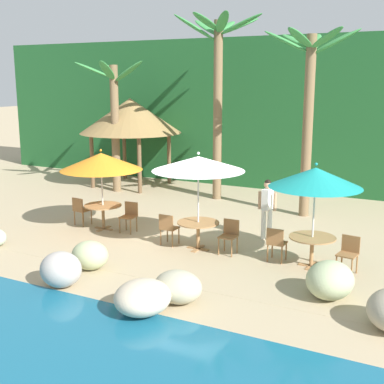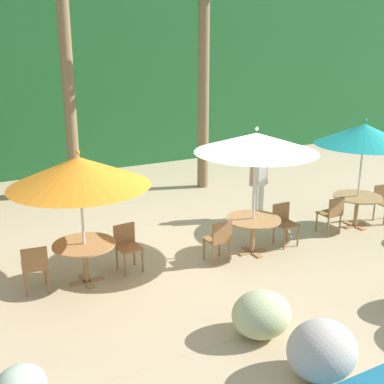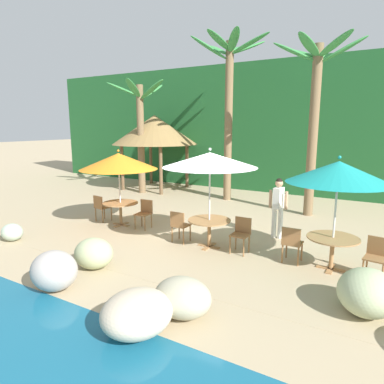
# 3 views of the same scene
# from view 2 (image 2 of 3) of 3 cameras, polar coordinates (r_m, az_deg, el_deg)

# --- Properties ---
(ground_plane) EXTENTS (120.00, 120.00, 0.00)m
(ground_plane) POSITION_cam_2_polar(r_m,az_deg,el_deg) (10.04, 4.45, -7.08)
(ground_plane) COLOR tan
(terrace_deck) EXTENTS (18.00, 5.20, 0.01)m
(terrace_deck) POSITION_cam_2_polar(r_m,az_deg,el_deg) (10.04, 4.45, -7.06)
(terrace_deck) COLOR tan
(terrace_deck) RESTS_ON ground
(foliage_backdrop) EXTENTS (28.00, 2.40, 6.00)m
(foliage_backdrop) POSITION_cam_2_polar(r_m,az_deg,el_deg) (17.45, -11.91, 13.04)
(foliage_backdrop) COLOR #1E5628
(foliage_backdrop) RESTS_ON ground
(rock_seawall) EXTENTS (15.81, 3.50, 0.91)m
(rock_seawall) POSITION_cam_2_polar(r_m,az_deg,el_deg) (7.22, 12.88, -14.56)
(rock_seawall) COLOR #AEC3A8
(rock_seawall) RESTS_ON ground
(umbrella_orange) EXTENTS (2.39, 2.39, 2.39)m
(umbrella_orange) POSITION_cam_2_polar(r_m,az_deg,el_deg) (8.36, -13.01, 2.34)
(umbrella_orange) COLOR silver
(umbrella_orange) RESTS_ON ground
(dining_table_orange) EXTENTS (1.10, 1.10, 0.74)m
(dining_table_orange) POSITION_cam_2_polar(r_m,az_deg,el_deg) (8.81, -12.40, -6.64)
(dining_table_orange) COLOR #A37547
(dining_table_orange) RESTS_ON ground
(chair_orange_seaward) EXTENTS (0.45, 0.45, 0.87)m
(chair_orange_seaward) POSITION_cam_2_polar(r_m,az_deg,el_deg) (9.22, -7.58, -5.98)
(chair_orange_seaward) COLOR olive
(chair_orange_seaward) RESTS_ON ground
(chair_orange_inland) EXTENTS (0.47, 0.47, 0.87)m
(chair_orange_inland) POSITION_cam_2_polar(r_m,az_deg,el_deg) (8.70, -17.82, -8.14)
(chair_orange_inland) COLOR olive
(chair_orange_inland) RESTS_ON ground
(umbrella_white) EXTENTS (2.38, 2.38, 2.57)m
(umbrella_white) POSITION_cam_2_polar(r_m,az_deg,el_deg) (9.41, 7.49, 5.72)
(umbrella_white) COLOR silver
(umbrella_white) RESTS_ON ground
(dining_table_white) EXTENTS (1.10, 1.10, 0.74)m
(dining_table_white) POSITION_cam_2_polar(r_m,az_deg,el_deg) (9.86, 7.13, -3.77)
(dining_table_white) COLOR #A37547
(dining_table_white) RESTS_ON ground
(chair_white_seaward) EXTENTS (0.42, 0.43, 0.87)m
(chair_white_seaward) POSITION_cam_2_polar(r_m,az_deg,el_deg) (10.45, 10.63, -3.31)
(chair_white_seaward) COLOR olive
(chair_white_seaward) RESTS_ON ground
(chair_white_inland) EXTENTS (0.42, 0.43, 0.87)m
(chair_white_inland) POSITION_cam_2_polar(r_m,az_deg,el_deg) (9.38, 3.19, -5.43)
(chair_white_inland) COLOR olive
(chair_white_inland) RESTS_ON ground
(umbrella_teal) EXTENTS (2.15, 2.15, 2.50)m
(umbrella_teal) POSITION_cam_2_polar(r_m,az_deg,el_deg) (11.46, 19.40, 6.33)
(umbrella_teal) COLOR silver
(umbrella_teal) RESTS_ON ground
(dining_table_teal) EXTENTS (1.10, 1.10, 0.74)m
(dining_table_teal) POSITION_cam_2_polar(r_m,az_deg,el_deg) (11.82, 18.68, -1.03)
(dining_table_teal) COLOR #A37547
(dining_table_teal) RESTS_ON ground
(chair_teal_seaward) EXTENTS (0.48, 0.48, 0.87)m
(chair_teal_seaward) POSITION_cam_2_polar(r_m,az_deg,el_deg) (12.45, 21.44, -0.91)
(chair_teal_seaward) COLOR olive
(chair_teal_seaward) RESTS_ON ground
(chair_teal_inland) EXTENTS (0.42, 0.43, 0.87)m
(chair_teal_inland) POSITION_cam_2_polar(r_m,az_deg,el_deg) (11.20, 16.01, -2.32)
(chair_teal_inland) COLOR olive
(chair_teal_inland) RESTS_ON ground
(palm_tree_second) EXTENTS (3.12, 3.35, 6.60)m
(palm_tree_second) POSITION_cam_2_polar(r_m,az_deg,el_deg) (13.50, -14.60, 18.26)
(palm_tree_second) COLOR brown
(palm_tree_second) RESTS_ON ground
(palm_tree_third) EXTENTS (2.94, 3.00, 5.88)m
(palm_tree_third) POSITION_cam_2_polar(r_m,az_deg,el_deg) (14.01, 1.39, 16.72)
(palm_tree_third) COLOR brown
(palm_tree_third) RESTS_ON ground
(waiter_in_white) EXTENTS (0.52, 0.36, 1.70)m
(waiter_in_white) POSITION_cam_2_polar(r_m,az_deg,el_deg) (11.73, 7.78, 1.49)
(waiter_in_white) COLOR white
(waiter_in_white) RESTS_ON ground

